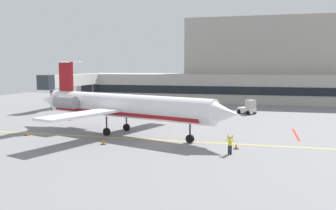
{
  "coord_description": "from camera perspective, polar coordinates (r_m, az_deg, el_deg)",
  "views": [
    {
      "loc": [
        9.95,
        -36.88,
        8.15
      ],
      "look_at": [
        -1.67,
        8.88,
        3.0
      ],
      "focal_mm": 38.21,
      "sensor_mm": 36.0,
      "label": 1
    }
  ],
  "objects": [
    {
      "name": "ground",
      "position": [
        39.07,
        -0.84,
        -5.89
      ],
      "size": [
        120.0,
        120.0,
        0.11
      ],
      "color": "slate"
    },
    {
      "name": "terminal_building",
      "position": [
        85.45,
        12.18,
        5.54
      ],
      "size": [
        70.22,
        15.49,
        19.26
      ],
      "color": "#ADA89E",
      "rests_on": "ground"
    },
    {
      "name": "jet_bridge_west",
      "position": [
        75.32,
        -15.24,
        3.75
      ],
      "size": [
        2.4,
        21.2,
        6.57
      ],
      "color": "silver",
      "rests_on": "ground"
    },
    {
      "name": "regional_jet",
      "position": [
        43.25,
        -7.52,
        -0.12
      ],
      "size": [
        28.66,
        22.05,
        8.81
      ],
      "color": "white",
      "rests_on": "ground"
    },
    {
      "name": "baggage_tug",
      "position": [
        62.63,
        12.67,
        -0.42
      ],
      "size": [
        3.34,
        3.22,
        2.43
      ],
      "color": "silver",
      "rests_on": "ground"
    },
    {
      "name": "pushback_tractor",
      "position": [
        62.81,
        6.31,
        -0.4
      ],
      "size": [
        2.77,
        3.77,
        2.09
      ],
      "color": "#1E4CB2",
      "rests_on": "ground"
    },
    {
      "name": "marshaller",
      "position": [
        33.7,
        9.85,
        -6.23
      ],
      "size": [
        0.82,
        0.34,
        1.86
      ],
      "color": "#191E33",
      "rests_on": "ground"
    },
    {
      "name": "safety_cone_alpha",
      "position": [
        55.85,
        -15.45,
        -2.14
      ],
      "size": [
        0.47,
        0.47,
        0.55
      ],
      "color": "orange",
      "rests_on": "ground"
    },
    {
      "name": "safety_cone_bravo",
      "position": [
        45.41,
        -21.59,
        -4.24
      ],
      "size": [
        0.47,
        0.47,
        0.55
      ],
      "color": "orange",
      "rests_on": "ground"
    },
    {
      "name": "safety_cone_charlie",
      "position": [
        36.13,
        10.82,
        -6.52
      ],
      "size": [
        0.47,
        0.47,
        0.55
      ],
      "color": "orange",
      "rests_on": "ground"
    },
    {
      "name": "safety_cone_delta",
      "position": [
        38.1,
        -10.27,
        -5.85
      ],
      "size": [
        0.47,
        0.47,
        0.55
      ],
      "color": "orange",
      "rests_on": "ground"
    }
  ]
}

